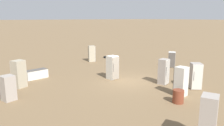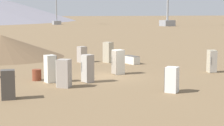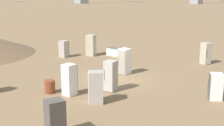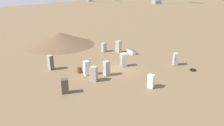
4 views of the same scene
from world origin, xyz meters
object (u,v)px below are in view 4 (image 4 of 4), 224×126
discarded_fridge_1 (87,68)px  discarded_fridge_8 (176,59)px  discarded_fridge_9 (104,47)px  discarded_fridge_6 (106,68)px  discarded_fridge_2 (151,81)px  rusty_barrel (79,70)px  scrap_tire (193,70)px  discarded_fridge_0 (123,60)px  discarded_fridge_10 (65,86)px  discarded_fridge_3 (94,74)px  discarded_fridge_5 (119,46)px  discarded_fridge_7 (51,62)px  discarded_fridge_4 (131,52)px

discarded_fridge_1 → discarded_fridge_8: 12.39m
discarded_fridge_9 → discarded_fridge_6: bearing=-33.8°
discarded_fridge_2 → rusty_barrel: bearing=92.2°
scrap_tire → discarded_fridge_0: bearing=57.2°
scrap_tire → rusty_barrel: (4.96, 13.79, 0.29)m
discarded_fridge_0 → discarded_fridge_10: discarded_fridge_0 is taller
discarded_fridge_1 → scrap_tire: (-3.89, -13.15, -0.81)m
discarded_fridge_3 → discarded_fridge_5: 11.94m
discarded_fridge_5 → discarded_fridge_10: discarded_fridge_5 is taller
discarded_fridge_2 → rusty_barrel: 9.31m
discarded_fridge_5 → discarded_fridge_9: 2.43m
discarded_fridge_10 → discarded_fridge_1: bearing=57.4°
discarded_fridge_0 → discarded_fridge_7: bearing=69.3°
discarded_fridge_1 → discarded_fridge_7: size_ratio=0.93×
discarded_fridge_7 → scrap_tire: 18.57m
discarded_fridge_3 → discarded_fridge_7: discarded_fridge_7 is taller
discarded_fridge_8 → discarded_fridge_10: 15.90m
discarded_fridge_10 → discarded_fridge_4: bearing=46.8°
discarded_fridge_9 → scrap_tire: discarded_fridge_9 is taller
discarded_fridge_2 → discarded_fridge_3: discarded_fridge_3 is taller
discarded_fridge_1 → discarded_fridge_3: bearing=0.7°
rusty_barrel → scrap_tire: bearing=-109.8°
discarded_fridge_6 → rusty_barrel: 3.58m
discarded_fridge_6 → discarded_fridge_2: bearing=-161.4°
discarded_fridge_3 → discarded_fridge_5: discarded_fridge_5 is taller
discarded_fridge_7 → discarded_fridge_10: (-7.36, -0.42, -0.18)m
discarded_fridge_5 → discarded_fridge_10: 15.67m
discarded_fridge_0 → discarded_fridge_3: discarded_fridge_0 is taller
discarded_fridge_0 → discarded_fridge_2: size_ratio=1.23×
discarded_fridge_6 → rusty_barrel: bearing=39.3°
discarded_fridge_3 → discarded_fridge_7: size_ratio=0.89×
discarded_fridge_5 → discarded_fridge_3: bearing=-62.3°
discarded_fridge_6 → discarded_fridge_7: (4.67, 6.01, 0.05)m
discarded_fridge_10 → scrap_tire: size_ratio=1.92×
discarded_fridge_5 → rusty_barrel: size_ratio=2.49×
discarded_fridge_8 → discarded_fridge_9: (9.84, 6.83, -0.12)m
discarded_fridge_9 → discarded_fridge_10: 15.16m
discarded_fridge_1 → discarded_fridge_2: size_ratio=1.23×
discarded_fridge_0 → discarded_fridge_3: bearing=115.0°
discarded_fridge_2 → discarded_fridge_8: discarded_fridge_8 is taller
discarded_fridge_8 → rusty_barrel: bearing=7.7°
discarded_fridge_7 → discarded_fridge_10: discarded_fridge_7 is taller
discarded_fridge_1 → discarded_fridge_9: bearing=140.4°
discarded_fridge_2 → discarded_fridge_8: (4.73, -6.95, 0.12)m
discarded_fridge_6 → discarded_fridge_10: bearing=101.7°
discarded_fridge_7 → discarded_fridge_8: 16.87m
discarded_fridge_3 → rusty_barrel: discarded_fridge_3 is taller
discarded_fridge_3 → discarded_fridge_4: size_ratio=0.98×
discarded_fridge_0 → discarded_fridge_2: 7.07m
discarded_fridge_5 → discarded_fridge_6: size_ratio=1.03×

